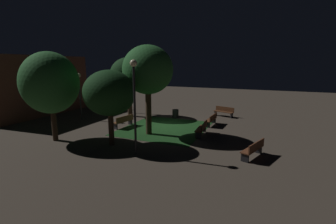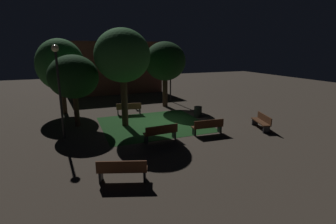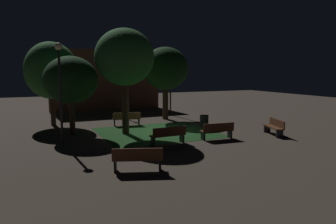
% 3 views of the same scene
% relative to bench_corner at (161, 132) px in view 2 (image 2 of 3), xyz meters
% --- Properties ---
extents(ground_plane, '(60.00, 60.00, 0.00)m').
position_rel_bench_corner_xyz_m(ground_plane, '(1.41, 3.26, -0.48)').
color(ground_plane, '#473D33').
extents(grass_lawn, '(6.48, 5.87, 0.01)m').
position_rel_bench_corner_xyz_m(grass_lawn, '(0.60, 3.01, -0.48)').
color(grass_lawn, '#194219').
rests_on(grass_lawn, ground).
extents(bench_corner, '(1.82, 0.58, 0.88)m').
position_rel_bench_corner_xyz_m(bench_corner, '(0.00, 0.00, 0.00)').
color(bench_corner, '#512D19').
rests_on(bench_corner, ground).
extents(bench_by_lamp, '(1.83, 0.59, 0.88)m').
position_rel_bench_corner_xyz_m(bench_by_lamp, '(2.82, 0.00, 0.00)').
color(bench_by_lamp, '#512D19').
rests_on(bench_by_lamp, ground).
extents(bench_back_row, '(1.86, 1.06, 0.88)m').
position_rel_bench_corner_xyz_m(bench_back_row, '(-2.76, -3.43, 0.00)').
color(bench_back_row, brown).
rests_on(bench_back_row, ground).
extents(bench_front_left, '(1.00, 1.86, 0.88)m').
position_rel_bench_corner_xyz_m(bench_front_left, '(6.38, -0.33, 0.00)').
color(bench_front_left, '#512D19').
rests_on(bench_front_left, ground).
extents(bench_path_side, '(1.86, 0.80, 0.88)m').
position_rel_bench_corner_xyz_m(bench_path_side, '(-0.29, 6.01, 0.00)').
color(bench_path_side, brown).
rests_on(bench_path_side, ground).
extents(tree_right_canopy, '(3.35, 3.35, 5.30)m').
position_rel_bench_corner_xyz_m(tree_right_canopy, '(3.18, 7.63, 3.22)').
color(tree_right_canopy, '#38281C').
rests_on(tree_right_canopy, ground).
extents(tree_back_right, '(2.97, 2.97, 4.40)m').
position_rel_bench_corner_xyz_m(tree_back_right, '(-3.95, 4.42, 2.59)').
color(tree_back_right, '#423021').
rests_on(tree_back_right, ground).
extents(tree_back_left, '(3.36, 3.36, 5.44)m').
position_rel_bench_corner_xyz_m(tree_back_left, '(-4.66, 8.17, 3.10)').
color(tree_back_left, '#38281C').
rests_on(tree_back_left, ground).
extents(tree_near_wall, '(3.31, 3.31, 5.92)m').
position_rel_bench_corner_xyz_m(tree_near_wall, '(-1.14, 3.42, 3.81)').
color(tree_near_wall, '#423021').
rests_on(tree_near_wall, ground).
extents(lamp_post_plaza_east, '(0.36, 0.36, 3.96)m').
position_rel_bench_corner_xyz_m(lamp_post_plaza_east, '(0.36, 10.75, 2.26)').
color(lamp_post_plaza_east, black).
rests_on(lamp_post_plaza_east, ground).
extents(lamp_post_plaza_west, '(0.36, 0.36, 4.92)m').
position_rel_bench_corner_xyz_m(lamp_post_plaza_west, '(-4.73, 2.31, 2.83)').
color(lamp_post_plaza_west, black).
rests_on(lamp_post_plaza_west, ground).
extents(lamp_post_near_wall, '(0.36, 0.36, 3.93)m').
position_rel_bench_corner_xyz_m(lamp_post_near_wall, '(4.38, 9.36, 2.24)').
color(lamp_post_near_wall, black).
rests_on(lamp_post_near_wall, ground).
extents(trash_bin, '(0.55, 0.55, 0.76)m').
position_rel_bench_corner_xyz_m(trash_bin, '(4.09, 3.52, -0.10)').
color(trash_bin, black).
rests_on(trash_bin, ground).
extents(building_wall_backdrop, '(9.95, 0.80, 5.45)m').
position_rel_bench_corner_xyz_m(building_wall_backdrop, '(0.51, 14.96, 2.24)').
color(building_wall_backdrop, brown).
rests_on(building_wall_backdrop, ground).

